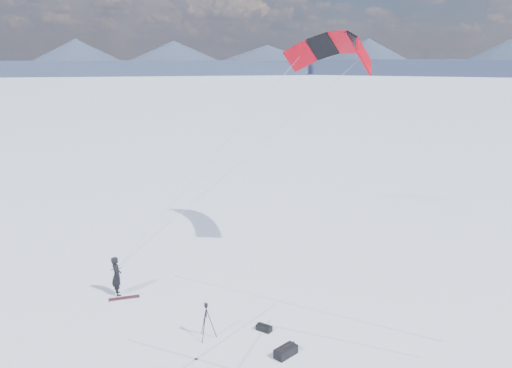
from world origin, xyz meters
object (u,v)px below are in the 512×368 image
object	(u,v)px
tripod	(206,316)
gear_bag_a	(286,351)
snowkiter	(118,294)
gear_bag_b	(264,328)
snowboard	(124,298)

from	to	relation	value
tripod	gear_bag_a	size ratio (longest dim) A/B	1.48
snowkiter	tripod	world-z (taller)	tripod
snowkiter	gear_bag_b	bearing A→B (deg)	-141.83
snowboard	tripod	bearing A→B (deg)	-55.73
snowkiter	snowboard	xyz separation A→B (m)	(0.28, -0.50, 0.02)
gear_bag_b	tripod	bearing A→B (deg)	-134.58
tripod	gear_bag_b	distance (m)	2.52
snowkiter	gear_bag_b	world-z (taller)	snowkiter
gear_bag_b	gear_bag_a	bearing A→B (deg)	-33.45
snowboard	gear_bag_a	world-z (taller)	gear_bag_a
snowboard	gear_bag_a	distance (m)	8.64
tripod	gear_bag_a	world-z (taller)	tripod
gear_bag_a	gear_bag_b	size ratio (longest dim) A/B	1.51
gear_bag_b	snowboard	bearing A→B (deg)	-171.17
snowkiter	gear_bag_a	bearing A→B (deg)	-149.73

